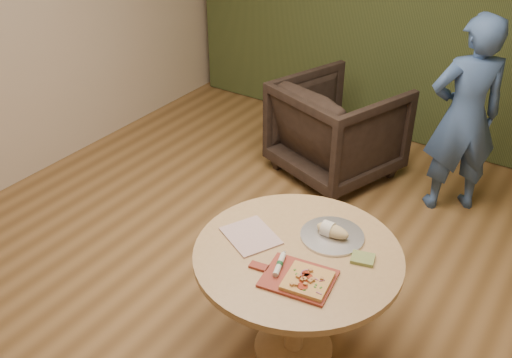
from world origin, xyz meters
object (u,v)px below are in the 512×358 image
object	(u,v)px
person_standing	(464,117)
armchair	(338,125)
cutlery_roll	(280,264)
pizza_paddle	(297,278)
pedestal_table	(297,272)
flatbread_pizza	(307,281)
serving_tray	(332,236)
bread_roll	(331,230)

from	to	relation	value
person_standing	armchair	bearing A→B (deg)	-34.83
cutlery_roll	pizza_paddle	bearing A→B (deg)	-26.81
pedestal_table	flatbread_pizza	xyz separation A→B (m)	(0.17, -0.20, 0.17)
cutlery_roll	armchair	distance (m)	2.32
pedestal_table	armchair	distance (m)	2.14
cutlery_roll	serving_tray	world-z (taller)	cutlery_roll
pedestal_table	bread_roll	world-z (taller)	bread_roll
serving_tray	bread_roll	world-z (taller)	bread_roll
pedestal_table	bread_roll	bearing A→B (deg)	69.10
pedestal_table	serving_tray	distance (m)	0.28
serving_tray	person_standing	world-z (taller)	person_standing
flatbread_pizza	serving_tray	bearing A→B (deg)	100.23
flatbread_pizza	serving_tray	world-z (taller)	flatbread_pizza
pizza_paddle	cutlery_roll	world-z (taller)	cutlery_roll
cutlery_roll	person_standing	bearing A→B (deg)	65.22
bread_roll	armchair	distance (m)	1.99
person_standing	serving_tray	bearing A→B (deg)	46.72
cutlery_roll	person_standing	distance (m)	2.24
pizza_paddle	bread_roll	world-z (taller)	bread_roll
flatbread_pizza	bread_roll	xyz separation A→B (m)	(-0.08, 0.42, 0.02)
flatbread_pizza	person_standing	size ratio (longest dim) A/B	0.16
pedestal_table	bread_roll	size ratio (longest dim) A/B	5.87
pedestal_table	bread_roll	distance (m)	0.30
pizza_paddle	person_standing	xyz separation A→B (m)	(0.17, 2.24, 0.05)
pedestal_table	serving_tray	size ratio (longest dim) A/B	3.18
pedestal_table	flatbread_pizza	distance (m)	0.31
cutlery_roll	pedestal_table	bearing A→B (deg)	69.02
pedestal_table	cutlery_roll	xyz separation A→B (m)	(-0.01, -0.17, 0.17)
serving_tray	armchair	world-z (taller)	armchair
pizza_paddle	armchair	distance (m)	2.37
pizza_paddle	pedestal_table	bearing A→B (deg)	109.39
pizza_paddle	bread_roll	distance (m)	0.41
flatbread_pizza	cutlery_roll	size ratio (longest dim) A/B	1.28
pizza_paddle	flatbread_pizza	world-z (taller)	flatbread_pizza
pedestal_table	pizza_paddle	xyz separation A→B (m)	(0.10, -0.19, 0.15)
pedestal_table	flatbread_pizza	size ratio (longest dim) A/B	4.51
pedestal_table	pizza_paddle	size ratio (longest dim) A/B	2.44
serving_tray	bread_roll	distance (m)	0.04
bread_roll	person_standing	world-z (taller)	person_standing
flatbread_pizza	bread_roll	world-z (taller)	bread_roll
armchair	person_standing	bearing A→B (deg)	-158.09
flatbread_pizza	armchair	bearing A→B (deg)	112.62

